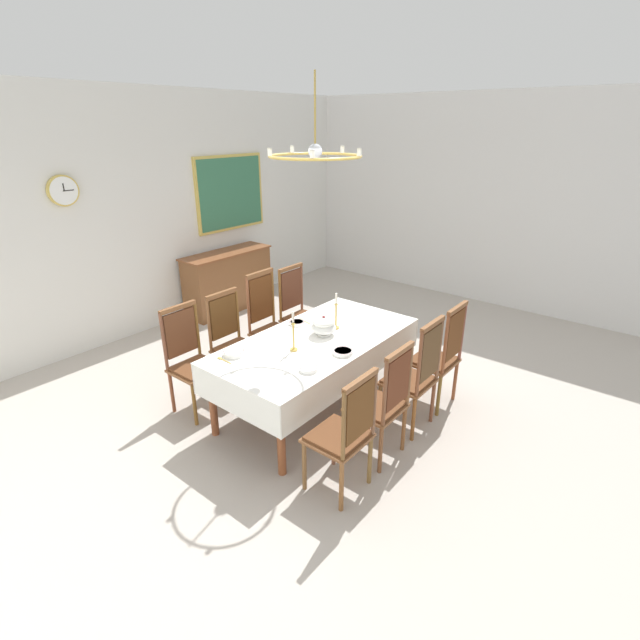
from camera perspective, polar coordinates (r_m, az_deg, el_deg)
The scene contains 26 objects.
ground at distance 4.97m, azimuth -0.58°, elevation -10.41°, with size 8.14×6.12×0.04m, color #B6ACA1.
back_wall at distance 6.68m, azimuth -22.10°, elevation 11.37°, with size 8.14×0.08×3.13m, color silver.
right_wall at distance 7.86m, azimuth 19.31°, elevation 13.26°, with size 0.08×6.12×3.13m, color silver.
dining_table at distance 4.61m, azimuth -0.50°, elevation -3.17°, with size 2.13×1.05×0.75m.
tablecloth at distance 4.61m, azimuth -0.50°, elevation -3.12°, with size 2.15×1.07×0.31m.
chair_south_a at distance 3.65m, azimuth 3.00°, elevation -13.31°, with size 0.44×0.42×1.06m.
chair_north_a at distance 4.81m, azimuth -15.28°, elevation -4.53°, with size 0.44×0.42×1.09m.
chair_south_b at distance 4.03m, azimuth 7.59°, elevation -9.65°, with size 0.44×0.42×1.07m.
chair_north_b at distance 5.10m, azimuth -10.46°, elevation -2.47°, with size 0.44×0.42×1.08m.
chair_south_c at distance 4.44m, azimuth 11.43°, elevation -6.39°, with size 0.44×0.42×1.12m.
chair_north_c at distance 5.43m, azimuth -6.14°, elevation -0.27°, with size 0.44×0.42×1.17m.
chair_south_d at distance 4.86m, azimuth 14.29°, elevation -4.04°, with size 0.44×0.42×1.11m.
chair_north_d at distance 5.78m, azimuth -2.55°, elevation 1.12°, with size 0.44×0.42×1.11m.
soup_tureen at distance 4.63m, azimuth 0.44°, elevation -0.69°, with size 0.25×0.25×0.20m.
candlestick_west at distance 4.29m, azimuth -3.23°, elevation -1.80°, with size 0.07×0.07×0.38m.
candlestick_east at distance 4.75m, azimuth 1.94°, elevation 0.69°, with size 0.07×0.07×0.38m.
bowl_near_left at distance 4.90m, azimuth -2.81°, elevation -0.31°, with size 0.16×0.16×0.03m.
bowl_near_right at distance 4.33m, azimuth -10.36°, elevation -3.88°, with size 0.19×0.19×0.05m.
bowl_far_left at distance 4.29m, azimuth 2.78°, elevation -3.84°, with size 0.19×0.19×0.04m.
bowl_far_right at distance 4.01m, azimuth -1.38°, elevation -5.88°, with size 0.16×0.16×0.03m.
spoon_primary at distance 5.01m, azimuth -2.14°, elevation 0.02°, with size 0.06×0.17×0.01m.
spoon_secondary at distance 4.28m, azimuth -11.84°, elevation -4.60°, with size 0.03×0.18×0.01m.
sideboard at distance 7.39m, azimuth -11.02°, elevation 4.69°, with size 1.44×0.48×0.90m.
mounted_clock at distance 6.21m, azimuth -28.60°, elevation 13.55°, with size 0.35×0.06×0.35m.
framed_painting at distance 7.55m, azimuth -10.76°, elevation 14.84°, with size 1.28×0.05×1.10m.
chandelier at distance 4.15m, azimuth -0.59°, elevation 19.27°, with size 0.79×0.78×0.66m.
Camera 1 is at (-3.20, -2.65, 2.70)m, focal length 26.51 mm.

